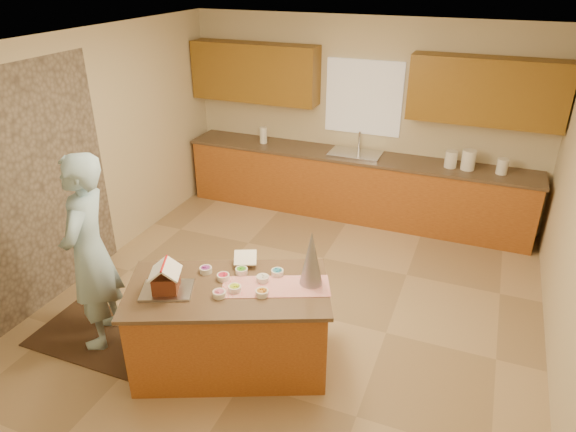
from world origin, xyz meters
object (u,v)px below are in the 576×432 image
object	(u,v)px
island_base	(230,329)
gingerbread_house	(166,279)
tinsel_tree	(311,258)
boy	(89,253)

from	to	relation	value
island_base	gingerbread_house	xyz separation A→B (m)	(-0.44, -0.24, 0.56)
tinsel_tree	gingerbread_house	distance (m)	1.22
island_base	tinsel_tree	xyz separation A→B (m)	(0.64, 0.32, 0.69)
boy	gingerbread_house	world-z (taller)	boy
tinsel_tree	boy	bearing A→B (deg)	-167.07
island_base	tinsel_tree	world-z (taller)	tinsel_tree
island_base	tinsel_tree	size ratio (longest dim) A/B	3.27
boy	island_base	bearing A→B (deg)	75.70
island_base	tinsel_tree	bearing A→B (deg)	3.67
tinsel_tree	boy	world-z (taller)	boy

